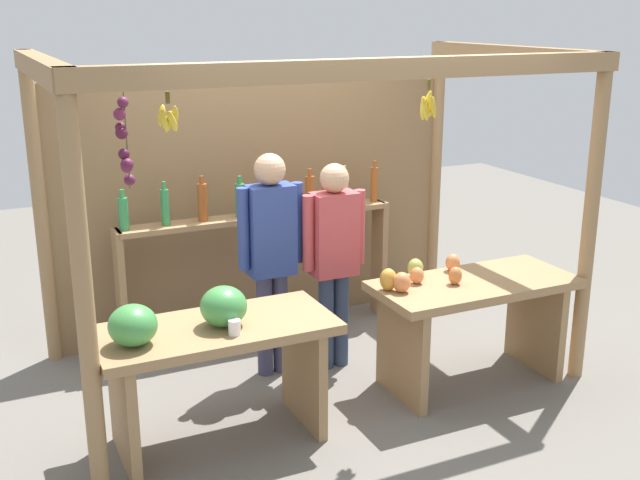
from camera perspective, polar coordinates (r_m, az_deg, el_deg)
The scene contains 7 objects.
ground_plane at distance 5.81m, azimuth -0.81°, elevation -9.20°, with size 12.00×12.00×0.00m, color slate.
market_stall at distance 5.78m, azimuth -2.78°, elevation 4.43°, with size 3.46×2.00×2.27m.
fruit_counter_left at distance 4.63m, azimuth -8.19°, elevation -7.79°, with size 1.40×0.64×0.99m.
fruit_counter_right at distance 5.45m, azimuth 10.85°, elevation -4.80°, with size 1.40×0.64×0.90m.
bottle_shelf_unit at distance 6.10m, azimuth -4.49°, elevation 0.25°, with size 2.22×0.22×1.34m.
vendor_man at distance 5.39m, azimuth -3.60°, elevation -0.38°, with size 0.48×0.22×1.60m.
vendor_woman at distance 5.50m, azimuth 1.03°, elevation -0.66°, with size 0.48×0.20×1.51m.
Camera 1 is at (-2.17, -4.77, 2.51)m, focal length 43.75 mm.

